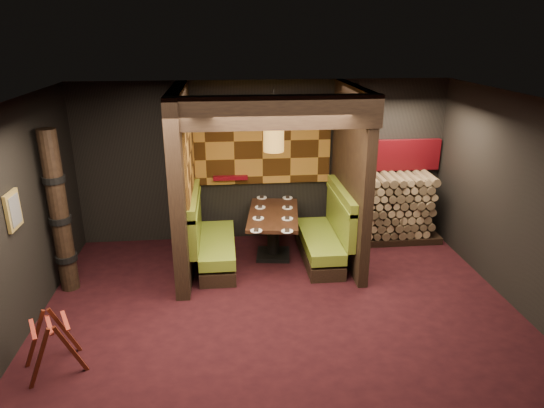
{
  "coord_description": "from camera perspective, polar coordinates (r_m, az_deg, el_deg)",
  "views": [
    {
      "loc": [
        -0.7,
        -5.57,
        3.65
      ],
      "look_at": [
        0.0,
        1.3,
        1.15
      ],
      "focal_mm": 32.0,
      "sensor_mm": 36.0,
      "label": 1
    }
  ],
  "objects": [
    {
      "name": "tapa_back_panel",
      "position": [
        8.5,
        -1.14,
        7.48
      ],
      "size": [
        2.4,
        0.06,
        1.55
      ],
      "primitive_type": "cube",
      "color": "#A46D28",
      "rests_on": "wall_back"
    },
    {
      "name": "booth_bench_right",
      "position": [
        8.08,
        6.35,
        -3.93
      ],
      "size": [
        0.68,
        1.6,
        1.14
      ],
      "color": "black",
      "rests_on": "floor"
    },
    {
      "name": "firewood_stack",
      "position": [
        8.99,
        13.95,
        -0.45
      ],
      "size": [
        1.73,
        0.7,
        1.22
      ],
      "color": "black",
      "rests_on": "floor"
    },
    {
      "name": "header_beam",
      "position": [
        6.38,
        0.33,
        10.71
      ],
      "size": [
        2.85,
        0.18,
        0.44
      ],
      "primitive_type": "cube",
      "color": "black",
      "rests_on": "partition_left"
    },
    {
      "name": "booth_bench_left",
      "position": [
        7.92,
        -7.22,
        -4.49
      ],
      "size": [
        0.68,
        1.6,
        1.14
      ],
      "color": "black",
      "rests_on": "floor"
    },
    {
      "name": "tapa_side_panel",
      "position": [
        7.63,
        -9.69,
        5.97
      ],
      "size": [
        0.04,
        1.85,
        1.45
      ],
      "primitive_type": "cube",
      "color": "#A46D28",
      "rests_on": "partition_left"
    },
    {
      "name": "wall_back",
      "position": [
        8.65,
        -0.98,
        5.0
      ],
      "size": [
        6.5,
        0.02,
        2.85
      ],
      "primitive_type": "cube",
      "color": "black",
      "rests_on": "ground"
    },
    {
      "name": "place_settings",
      "position": [
        8.0,
        0.15,
        -1.01
      ],
      "size": [
        0.85,
        1.75,
        0.03
      ],
      "color": "white",
      "rests_on": "dining_table"
    },
    {
      "name": "wall_right",
      "position": [
        7.19,
        28.02,
        -0.56
      ],
      "size": [
        0.02,
        5.5,
        2.85
      ],
      "primitive_type": "cube",
      "color": "black",
      "rests_on": "ground"
    },
    {
      "name": "framed_picture",
      "position": [
        6.52,
        -28.15,
        -0.67
      ],
      "size": [
        0.05,
        0.36,
        0.46
      ],
      "color": "olive",
      "rests_on": "wall_left"
    },
    {
      "name": "lacquer_shelf",
      "position": [
        8.58,
        -4.91,
        3.11
      ],
      "size": [
        0.6,
        0.12,
        0.07
      ],
      "primitive_type": "cube",
      "color": "#630712",
      "rests_on": "wall_back"
    },
    {
      "name": "wall_left",
      "position": [
        6.52,
        -28.54,
        -2.59
      ],
      "size": [
        0.02,
        5.5,
        2.85
      ],
      "primitive_type": "cube",
      "color": "black",
      "rests_on": "ground"
    },
    {
      "name": "totem_column",
      "position": [
        7.49,
        -23.75,
        -1.07
      ],
      "size": [
        0.31,
        0.31,
        2.4
      ],
      "color": "black",
      "rests_on": "floor"
    },
    {
      "name": "pendant_lamp",
      "position": [
        7.59,
        0.2,
        7.88
      ],
      "size": [
        0.32,
        0.32,
        1.01
      ],
      "color": "olive",
      "rests_on": "ceiling"
    },
    {
      "name": "wall_front",
      "position": [
        3.65,
        6.8,
        -17.84
      ],
      "size": [
        6.5,
        0.02,
        2.85
      ],
      "primitive_type": "cube",
      "color": "black",
      "rests_on": "ground"
    },
    {
      "name": "floor",
      "position": [
        6.7,
        1.16,
        -13.21
      ],
      "size": [
        6.5,
        5.5,
        0.02
      ],
      "primitive_type": "cube",
      "color": "black",
      "rests_on": "ground"
    },
    {
      "name": "ceiling",
      "position": [
        5.67,
        1.36,
        11.88
      ],
      "size": [
        6.5,
        5.5,
        0.02
      ],
      "primitive_type": "cube",
      "color": "black",
      "rests_on": "ground"
    },
    {
      "name": "partition_left",
      "position": [
        7.58,
        -10.49,
        2.5
      ],
      "size": [
        0.2,
        2.2,
        2.85
      ],
      "primitive_type": "cube",
      "color": "black",
      "rests_on": "floor"
    },
    {
      "name": "bay_front_post",
      "position": [
        8.12,
        9.34,
        3.74
      ],
      "size": [
        0.08,
        0.08,
        2.85
      ],
      "primitive_type": "cube",
      "color": "black",
      "rests_on": "floor"
    },
    {
      "name": "partition_right",
      "position": [
        7.86,
        9.19,
        3.2
      ],
      "size": [
        0.15,
        2.1,
        2.85
      ],
      "primitive_type": "cube",
      "color": "black",
      "rests_on": "floor"
    },
    {
      "name": "luggage_rack",
      "position": [
        6.15,
        -24.42,
        -14.55
      ],
      "size": [
        0.78,
        0.68,
        0.71
      ],
      "color": "#48160B",
      "rests_on": "floor"
    },
    {
      "name": "dining_table",
      "position": [
        8.09,
        0.15,
        -2.64
      ],
      "size": [
        1.0,
        1.58,
        0.78
      ],
      "color": "black",
      "rests_on": "floor"
    },
    {
      "name": "mosaic_header",
      "position": [
        9.03,
        13.73,
        5.59
      ],
      "size": [
        1.83,
        0.1,
        0.56
      ],
      "primitive_type": "cube",
      "color": "maroon",
      "rests_on": "wall_back"
    }
  ]
}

